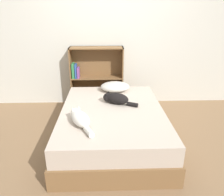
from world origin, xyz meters
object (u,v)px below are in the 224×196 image
at_px(bookshelf, 95,76).
at_px(bed, 112,125).
at_px(pillow, 115,87).
at_px(cat_light, 80,118).
at_px(cat_dark, 116,98).

bearing_deg(bookshelf, bed, -78.23).
xyz_separation_m(pillow, cat_light, (-0.45, -1.07, -0.00)).
bearing_deg(bookshelf, pillow, -59.40).
relative_size(cat_light, bookshelf, 0.48).
relative_size(bed, cat_light, 3.57).
distance_m(bed, bookshelf, 1.32).
xyz_separation_m(bed, pillow, (0.07, 0.69, 0.30)).
distance_m(pillow, cat_light, 1.15).
distance_m(bed, pillow, 0.76).
height_order(bed, pillow, pillow).
distance_m(cat_light, bookshelf, 1.63).
relative_size(pillow, cat_dark, 0.97).
height_order(pillow, cat_light, cat_light).
bearing_deg(cat_dark, cat_light, 78.11).
xyz_separation_m(pillow, cat_dark, (-0.01, -0.51, 0.01)).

